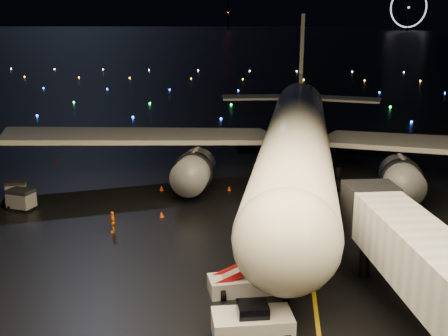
# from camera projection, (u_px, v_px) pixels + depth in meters

# --- Properties ---
(ground) EXTENTS (2000.00, 2000.00, 0.00)m
(ground) POSITION_uv_depth(u_px,v_px,m) (263.00, 47.00, 324.33)
(ground) COLOR black
(ground) RESTS_ON ground
(lane_centre) EXTENTS (0.25, 80.00, 0.02)m
(lane_centre) POSITION_uv_depth(u_px,v_px,m) (304.00, 216.00, 49.37)
(lane_centre) COLOR gold
(lane_centre) RESTS_ON ground
(airliner) EXTENTS (63.50, 60.60, 17.24)m
(airliner) POSITION_uv_depth(u_px,v_px,m) (298.00, 101.00, 57.01)
(airliner) COLOR silver
(airliner) RESTS_ON ground
(pushback_tug) EXTENTS (4.70, 3.11, 2.06)m
(pushback_tug) POSITION_uv_depth(u_px,v_px,m) (252.00, 321.00, 30.35)
(pushback_tug) COLOR silver
(pushback_tug) RESTS_ON ground
(belt_loader) EXTENTS (7.16, 3.82, 3.35)m
(belt_loader) POSITION_uv_depth(u_px,v_px,m) (246.00, 267.00, 35.39)
(belt_loader) COLOR silver
(belt_loader) RESTS_ON ground
(crew_c) EXTENTS (0.68, 1.13, 1.80)m
(crew_c) POSITION_uv_depth(u_px,v_px,m) (113.00, 222.00, 45.37)
(crew_c) COLOR orange
(crew_c) RESTS_ON ground
(safety_cone_0) EXTENTS (0.49, 0.49, 0.51)m
(safety_cone_0) POSITION_uv_depth(u_px,v_px,m) (161.00, 214.00, 49.04)
(safety_cone_0) COLOR #EC3B0B
(safety_cone_0) RESTS_ON ground
(safety_cone_1) EXTENTS (0.41, 0.41, 0.46)m
(safety_cone_1) POSITION_uv_depth(u_px,v_px,m) (229.00, 188.00, 56.53)
(safety_cone_1) COLOR #EC3B0B
(safety_cone_1) RESTS_ON ground
(safety_cone_2) EXTENTS (0.64, 0.64, 0.56)m
(safety_cone_2) POSITION_uv_depth(u_px,v_px,m) (162.00, 188.00, 56.52)
(safety_cone_2) COLOR #EC3B0B
(safety_cone_2) RESTS_ON ground
(safety_cone_3) EXTENTS (0.49, 0.49, 0.52)m
(safety_cone_3) POSITION_uv_depth(u_px,v_px,m) (57.00, 159.00, 68.00)
(safety_cone_3) COLOR #EC3B0B
(safety_cone_3) RESTS_ON ground
(ferris_wheel) EXTENTS (49.33, 16.80, 52.00)m
(ferris_wheel) POSITION_uv_depth(u_px,v_px,m) (409.00, 9.00, 705.24)
(ferris_wheel) COLOR black
(ferris_wheel) RESTS_ON ground
(radio_mast) EXTENTS (1.80, 1.80, 64.00)m
(radio_mast) POSITION_uv_depth(u_px,v_px,m) (228.00, 5.00, 744.34)
(radio_mast) COLOR black
(radio_mast) RESTS_ON ground
(taxiway_lights) EXTENTS (164.00, 92.00, 0.36)m
(taxiway_lights) POSITION_uv_depth(u_px,v_px,m) (240.00, 87.00, 137.88)
(taxiway_lights) COLOR black
(taxiway_lights) RESTS_ON ground
(baggage_cart_1) EXTENTS (2.53, 2.05, 1.88)m
(baggage_cart_1) POSITION_uv_depth(u_px,v_px,m) (21.00, 199.00, 50.85)
(baggage_cart_1) COLOR gray
(baggage_cart_1) RESTS_ON ground
(baggage_cart_2) EXTENTS (2.11, 1.74, 1.55)m
(baggage_cart_2) POSITION_uv_depth(u_px,v_px,m) (16.00, 189.00, 54.41)
(baggage_cart_2) COLOR gray
(baggage_cart_2) RESTS_ON ground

